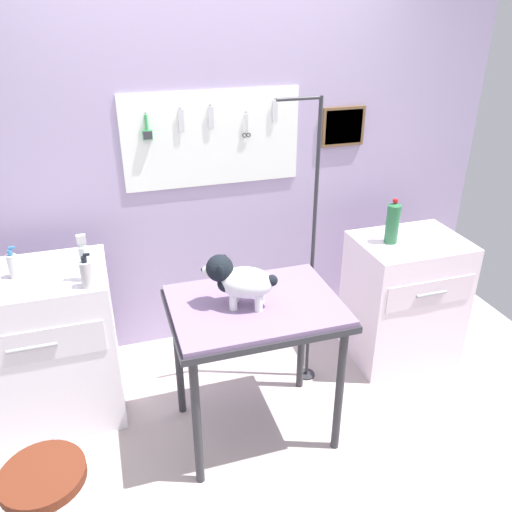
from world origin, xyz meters
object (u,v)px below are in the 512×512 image
stool (46,490)px  counter_left (43,347)px  dog (238,280)px  soda_bottle (393,223)px  spray_bottle_tall (85,261)px  cabinet_right (403,298)px  grooming_arm (311,262)px  grooming_table (255,318)px

stool → counter_left: bearing=93.6°
dog → soda_bottle: bearing=20.5°
dog → stool: size_ratio=0.66×
counter_left → spray_bottle_tall: bearing=-25.6°
counter_left → cabinet_right: bearing=-2.4°
grooming_arm → spray_bottle_tall: size_ratio=6.99×
dog → spray_bottle_tall: bearing=154.2°
soda_bottle → counter_left: bearing=177.9°
counter_left → soda_bottle: bearing=-2.1°
counter_left → stool: counter_left is taller
cabinet_right → stool: size_ratio=1.56×
counter_left → soda_bottle: size_ratio=3.24×
counter_left → stool: 1.00m
grooming_table → counter_left: size_ratio=0.95×
spray_bottle_tall → soda_bottle: spray_bottle_tall is taller
grooming_table → soda_bottle: size_ratio=3.07×
soda_bottle → grooming_table: bearing=-157.8°
dog → soda_bottle: (1.10, 0.41, 0.00)m
grooming_arm → dog: bearing=-147.4°
stool → soda_bottle: size_ratio=1.93×
grooming_arm → stool: grooming_arm is taller
grooming_table → stool: size_ratio=1.59×
grooming_arm → counter_left: bearing=174.5°
stool → soda_bottle: 2.31m
grooming_table → soda_bottle: (1.01, 0.41, 0.24)m
grooming_arm → soda_bottle: size_ratio=6.26×
stool → spray_bottle_tall: bearing=74.0°
counter_left → cabinet_right: 2.26m
cabinet_right → spray_bottle_tall: spray_bottle_tall is taller
spray_bottle_tall → stool: bearing=-106.0°
dog → cabinet_right: bearing=17.7°
dog → cabinet_right: dog is taller
grooming_arm → dog: size_ratio=4.88×
grooming_arm → stool: (-1.49, -0.85, -0.39)m
grooming_table → stool: 1.19m
spray_bottle_tall → soda_bottle: size_ratio=0.89×
dog → soda_bottle: size_ratio=1.28×
soda_bottle → spray_bottle_tall: bearing=-177.8°
soda_bottle → grooming_arm: bearing=-172.9°
grooming_arm → soda_bottle: bearing=7.1°
stool → soda_bottle: (2.05, 0.92, 0.54)m
spray_bottle_tall → cabinet_right: bearing=1.6°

